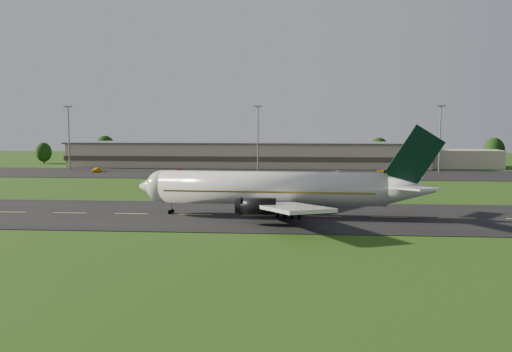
# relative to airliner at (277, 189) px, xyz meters

# --- Properties ---
(ground) EXTENTS (360.00, 360.00, 0.00)m
(ground) POSITION_rel_airliner_xyz_m (-14.16, 0.03, -4.66)
(ground) COLOR #214110
(ground) RESTS_ON ground
(taxiway) EXTENTS (220.00, 30.00, 0.10)m
(taxiway) POSITION_rel_airliner_xyz_m (-14.16, 0.03, -4.61)
(taxiway) COLOR black
(taxiway) RESTS_ON ground
(apron) EXTENTS (260.00, 30.00, 0.10)m
(apron) POSITION_rel_airliner_xyz_m (-14.16, 72.03, -4.61)
(apron) COLOR black
(apron) RESTS_ON ground
(airliner) EXTENTS (51.29, 42.15, 15.57)m
(airliner) POSITION_rel_airliner_xyz_m (0.00, 0.00, 0.00)
(airliner) COLOR silver
(airliner) RESTS_ON ground
(terminal) EXTENTS (145.00, 16.00, 8.40)m
(terminal) POSITION_rel_airliner_xyz_m (-7.76, 96.21, -0.67)
(terminal) COLOR #B7A78B
(terminal) RESTS_ON ground
(light_mast_west) EXTENTS (2.40, 1.20, 20.35)m
(light_mast_west) POSITION_rel_airliner_xyz_m (-69.16, 80.03, 8.08)
(light_mast_west) COLOR gray
(light_mast_west) RESTS_ON ground
(light_mast_centre) EXTENTS (2.40, 1.20, 20.35)m
(light_mast_centre) POSITION_rel_airliner_xyz_m (-9.16, 80.03, 8.08)
(light_mast_centre) COLOR gray
(light_mast_centre) RESTS_ON ground
(light_mast_east) EXTENTS (2.40, 1.20, 20.35)m
(light_mast_east) POSITION_rel_airliner_xyz_m (45.84, 80.03, 8.08)
(light_mast_east) COLOR gray
(light_mast_east) RESTS_ON ground
(tree_line) EXTENTS (197.99, 9.59, 10.16)m
(tree_line) POSITION_rel_airliner_xyz_m (19.64, 105.89, 0.24)
(tree_line) COLOR black
(tree_line) RESTS_ON ground
(service_vehicle_a) EXTENTS (2.17, 4.34, 1.42)m
(service_vehicle_a) POSITION_rel_airliner_xyz_m (-58.14, 73.49, -3.85)
(service_vehicle_a) COLOR yellow
(service_vehicle_a) RESTS_ON apron
(service_vehicle_b) EXTENTS (4.25, 2.19, 1.34)m
(service_vehicle_b) POSITION_rel_airliner_xyz_m (-31.78, 70.07, -3.89)
(service_vehicle_b) COLOR #A7130B
(service_vehicle_b) RESTS_ON apron
(service_vehicle_c) EXTENTS (4.23, 4.77, 1.23)m
(service_vehicle_c) POSITION_rel_airliner_xyz_m (14.54, 70.39, -3.95)
(service_vehicle_c) COLOR silver
(service_vehicle_c) RESTS_ON apron
(service_vehicle_d) EXTENTS (4.39, 2.46, 1.20)m
(service_vehicle_d) POSITION_rel_airliner_xyz_m (28.92, 74.43, -3.96)
(service_vehicle_d) COLOR #DFA40D
(service_vehicle_d) RESTS_ON apron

